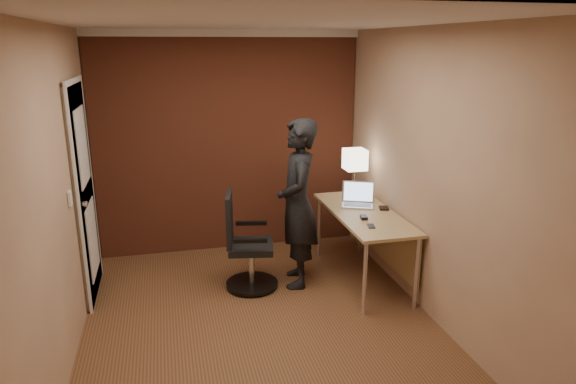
{
  "coord_description": "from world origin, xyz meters",
  "views": [
    {
      "loc": [
        -0.71,
        -3.81,
        2.35
      ],
      "look_at": [
        0.35,
        0.55,
        1.05
      ],
      "focal_mm": 32.0,
      "sensor_mm": 36.0,
      "label": 1
    }
  ],
  "objects_px": {
    "phone": "(371,226)",
    "office_chair": "(245,248)",
    "desk": "(370,223)",
    "laptop": "(358,199)",
    "desk_lamp": "(355,160)",
    "mouse": "(364,217)",
    "wallet": "(384,208)",
    "person": "(298,204)"
  },
  "relations": [
    {
      "from": "desk_lamp",
      "to": "person",
      "type": "xyz_separation_m",
      "value": [
        -0.75,
        -0.42,
        -0.31
      ]
    },
    {
      "from": "desk",
      "to": "wallet",
      "type": "xyz_separation_m",
      "value": [
        0.16,
        0.03,
        0.14
      ]
    },
    {
      "from": "desk",
      "to": "person",
      "type": "bearing_deg",
      "value": 173.76
    },
    {
      "from": "wallet",
      "to": "office_chair",
      "type": "height_order",
      "value": "office_chair"
    },
    {
      "from": "desk",
      "to": "office_chair",
      "type": "relative_size",
      "value": 1.57
    },
    {
      "from": "wallet",
      "to": "person",
      "type": "relative_size",
      "value": 0.07
    },
    {
      "from": "laptop",
      "to": "wallet",
      "type": "distance_m",
      "value": 0.3
    },
    {
      "from": "office_chair",
      "to": "mouse",
      "type": "bearing_deg",
      "value": -14.82
    },
    {
      "from": "desk",
      "to": "desk_lamp",
      "type": "height_order",
      "value": "desk_lamp"
    },
    {
      "from": "laptop",
      "to": "person",
      "type": "xyz_separation_m",
      "value": [
        -0.69,
        -0.17,
        0.04
      ]
    },
    {
      "from": "phone",
      "to": "office_chair",
      "type": "distance_m",
      "value": 1.25
    },
    {
      "from": "desk_lamp",
      "to": "office_chair",
      "type": "distance_m",
      "value": 1.52
    },
    {
      "from": "mouse",
      "to": "person",
      "type": "xyz_separation_m",
      "value": [
        -0.58,
        0.28,
        0.09
      ]
    },
    {
      "from": "wallet",
      "to": "laptop",
      "type": "bearing_deg",
      "value": 133.23
    },
    {
      "from": "desk",
      "to": "mouse",
      "type": "distance_m",
      "value": 0.29
    },
    {
      "from": "desk",
      "to": "phone",
      "type": "height_order",
      "value": "phone"
    },
    {
      "from": "laptop",
      "to": "desk",
      "type": "bearing_deg",
      "value": -79.76
    },
    {
      "from": "mouse",
      "to": "wallet",
      "type": "relative_size",
      "value": 0.91
    },
    {
      "from": "phone",
      "to": "person",
      "type": "height_order",
      "value": "person"
    },
    {
      "from": "person",
      "to": "desk",
      "type": "bearing_deg",
      "value": 94.37
    },
    {
      "from": "desk",
      "to": "desk_lamp",
      "type": "distance_m",
      "value": 0.74
    },
    {
      "from": "desk",
      "to": "phone",
      "type": "distance_m",
      "value": 0.47
    },
    {
      "from": "desk_lamp",
      "to": "mouse",
      "type": "bearing_deg",
      "value": -102.97
    },
    {
      "from": "mouse",
      "to": "office_chair",
      "type": "relative_size",
      "value": 0.1
    },
    {
      "from": "office_chair",
      "to": "desk_lamp",
      "type": "bearing_deg",
      "value": 17.93
    },
    {
      "from": "desk_lamp",
      "to": "phone",
      "type": "relative_size",
      "value": 4.65
    },
    {
      "from": "phone",
      "to": "office_chair",
      "type": "xyz_separation_m",
      "value": [
        -1.1,
        0.51,
        -0.31
      ]
    },
    {
      "from": "wallet",
      "to": "office_chair",
      "type": "xyz_separation_m",
      "value": [
        -1.42,
        0.06,
        -0.32
      ]
    },
    {
      "from": "desk_lamp",
      "to": "phone",
      "type": "xyz_separation_m",
      "value": [
        -0.18,
        -0.92,
        -0.41
      ]
    },
    {
      "from": "laptop",
      "to": "phone",
      "type": "height_order",
      "value": "laptop"
    },
    {
      "from": "mouse",
      "to": "wallet",
      "type": "xyz_separation_m",
      "value": [
        0.31,
        0.24,
        -0.01
      ]
    },
    {
      "from": "phone",
      "to": "wallet",
      "type": "bearing_deg",
      "value": 66.11
    },
    {
      "from": "mouse",
      "to": "wallet",
      "type": "bearing_deg",
      "value": 47.63
    },
    {
      "from": "phone",
      "to": "wallet",
      "type": "height_order",
      "value": "wallet"
    },
    {
      "from": "desk_lamp",
      "to": "phone",
      "type": "height_order",
      "value": "desk_lamp"
    },
    {
      "from": "laptop",
      "to": "phone",
      "type": "bearing_deg",
      "value": -100.57
    },
    {
      "from": "wallet",
      "to": "person",
      "type": "xyz_separation_m",
      "value": [
        -0.89,
        0.05,
        0.1
      ]
    },
    {
      "from": "person",
      "to": "laptop",
      "type": "bearing_deg",
      "value": 114.32
    },
    {
      "from": "mouse",
      "to": "phone",
      "type": "xyz_separation_m",
      "value": [
        -0.01,
        -0.21,
        -0.01
      ]
    },
    {
      "from": "desk",
      "to": "phone",
      "type": "xyz_separation_m",
      "value": [
        -0.17,
        -0.42,
        0.13
      ]
    },
    {
      "from": "phone",
      "to": "person",
      "type": "xyz_separation_m",
      "value": [
        -0.57,
        0.5,
        0.1
      ]
    },
    {
      "from": "mouse",
      "to": "wallet",
      "type": "distance_m",
      "value": 0.39
    }
  ]
}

